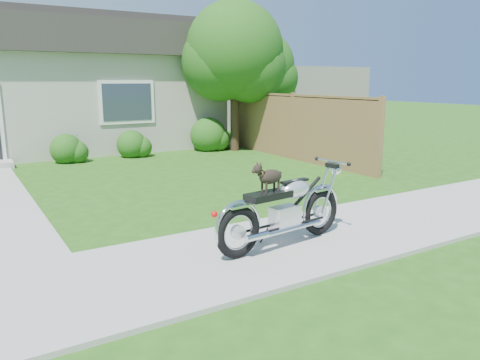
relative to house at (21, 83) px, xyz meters
name	(u,v)px	position (x,y,z in m)	size (l,w,h in m)	color
ground	(170,270)	(0.00, -11.99, -2.16)	(80.00, 80.00, 0.00)	#235114
sidewalk	(170,268)	(0.00, -11.99, -2.14)	(24.00, 2.20, 0.04)	#9E9B93
house	(21,83)	(0.00, 0.00, 0.00)	(12.60, 7.03, 4.50)	#BCB6A9
fence	(293,126)	(6.30, -6.24, -1.22)	(0.12, 6.62, 1.90)	olive
tree_near	(239,55)	(5.85, -4.02, 0.86)	(3.07, 3.07, 4.70)	#3D2B1C
tree_far	(262,70)	(8.08, -2.04, 0.48)	(2.72, 2.68, 4.11)	#3D2B1C
shrub_row	(90,146)	(1.20, -3.49, -1.74)	(11.12, 1.16, 1.16)	#215015
potted_plant_right	(73,148)	(0.74, -3.44, -1.78)	(0.42, 0.42, 0.76)	#1A601A
motorcycle_with_dog	(285,208)	(1.65, -12.08, -1.61)	(2.22, 0.62, 1.16)	black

